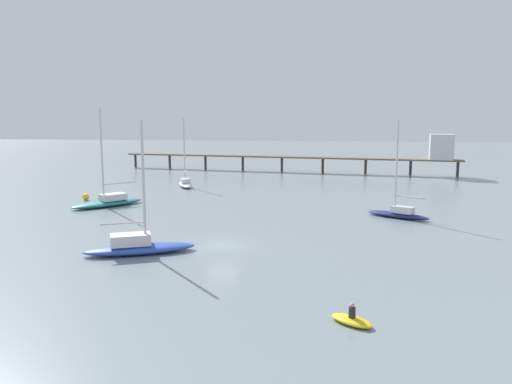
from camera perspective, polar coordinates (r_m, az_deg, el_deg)
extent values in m
plane|color=gray|center=(41.15, -3.94, -6.26)|extent=(400.00, 400.00, 0.00)
cube|color=brown|center=(98.12, 3.06, 4.12)|extent=(67.75, 12.21, 0.30)
cylinder|color=#38332D|center=(110.39, -13.94, 3.56)|extent=(0.50, 0.50, 2.84)
cylinder|color=#38332D|center=(106.53, -10.07, 3.50)|extent=(0.50, 0.50, 2.84)
cylinder|color=#38332D|center=(103.18, -5.94, 3.43)|extent=(0.50, 0.50, 2.84)
cylinder|color=#38332D|center=(100.41, -1.56, 3.33)|extent=(0.50, 0.50, 2.84)
cylinder|color=#38332D|center=(98.25, 3.05, 3.21)|extent=(0.50, 0.50, 2.84)
cylinder|color=#38332D|center=(96.75, 7.83, 3.06)|extent=(0.50, 0.50, 2.84)
cylinder|color=#38332D|center=(95.94, 12.72, 2.89)|extent=(0.50, 0.50, 2.84)
cylinder|color=#38332D|center=(95.84, 17.65, 2.69)|extent=(0.50, 0.50, 2.84)
cylinder|color=#38332D|center=(96.45, 22.56, 2.47)|extent=(0.50, 0.50, 2.84)
cube|color=silver|center=(95.85, 20.89, 4.96)|extent=(4.57, 4.57, 4.65)
ellipsoid|color=white|center=(77.16, -8.29, 0.89)|extent=(4.31, 6.99, 0.73)
cube|color=silver|center=(76.54, -8.26, 1.34)|extent=(2.04, 2.53, 0.61)
cylinder|color=silver|center=(76.98, -8.41, 4.87)|extent=(0.20, 0.20, 9.96)
cylinder|color=silver|center=(76.02, -8.26, 2.42)|extent=(1.08, 2.34, 0.16)
ellipsoid|color=#2D4CB7|center=(39.66, -13.43, -6.50)|extent=(8.86, 5.63, 0.74)
cube|color=silver|center=(39.45, -14.47, -5.42)|extent=(3.45, 2.74, 0.86)
cylinder|color=silver|center=(38.68, -13.05, 1.02)|extent=(0.22, 0.22, 9.70)
cylinder|color=silver|center=(39.15, -15.35, -3.58)|extent=(3.14, 1.51, 0.18)
ellipsoid|color=#1E727A|center=(61.87, -16.99, -1.30)|extent=(7.71, 8.63, 0.68)
cube|color=silver|center=(62.07, -16.42, -0.56)|extent=(3.27, 3.45, 0.78)
cylinder|color=silver|center=(60.99, -17.62, 4.11)|extent=(0.23, 0.23, 11.08)
cylinder|color=silver|center=(62.25, -15.72, 0.99)|extent=(2.81, 3.37, 0.18)
ellipsoid|color=navy|center=(54.49, 16.25, -2.61)|extent=(6.78, 5.08, 0.59)
cube|color=silver|center=(54.16, 16.82, -2.01)|extent=(2.53, 2.18, 0.70)
cylinder|color=silver|center=(53.89, 16.15, 2.92)|extent=(0.20, 0.20, 9.91)
cylinder|color=silver|center=(53.64, 17.62, -0.58)|extent=(2.90, 1.88, 0.16)
ellipsoid|color=yellow|center=(26.47, 11.16, -14.57)|extent=(2.56, 2.27, 0.35)
cylinder|color=#26262D|center=(26.30, 11.19, -13.66)|extent=(0.50, 0.50, 0.55)
sphere|color=tan|center=(26.16, 11.22, -12.86)|extent=(0.24, 0.24, 0.24)
sphere|color=yellow|center=(67.39, -19.32, -0.54)|extent=(0.88, 0.88, 0.88)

